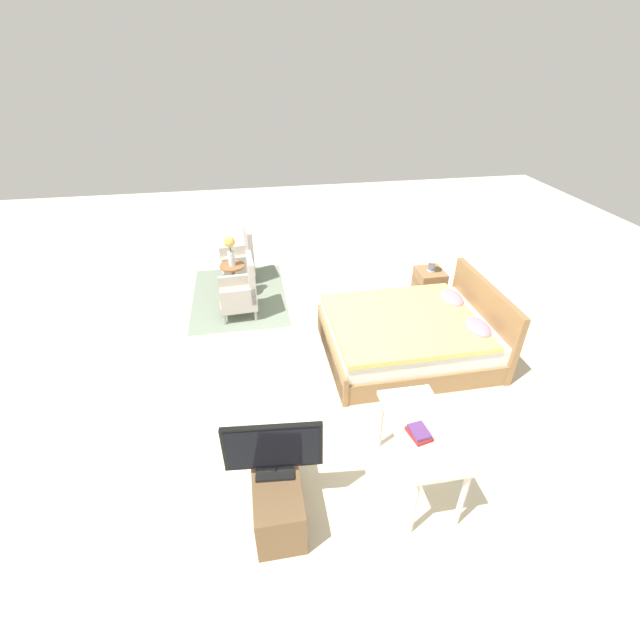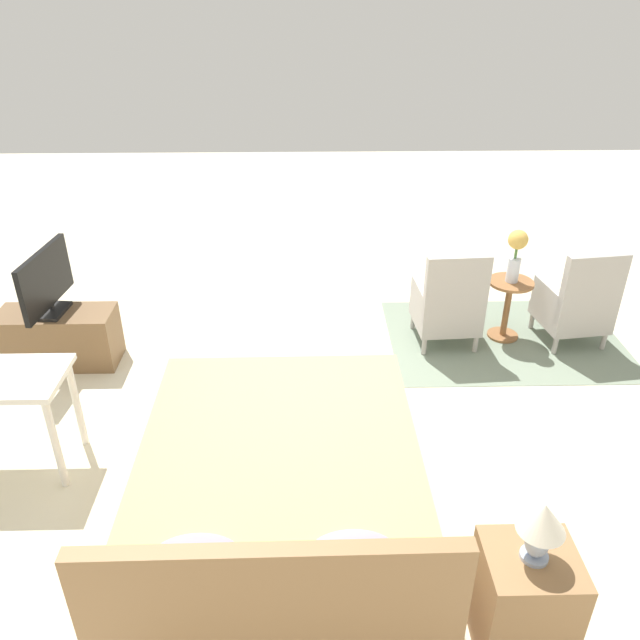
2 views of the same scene
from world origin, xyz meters
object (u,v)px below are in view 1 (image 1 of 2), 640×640
(side_table, at_px, (234,277))
(table_lamp, at_px, (433,258))
(vanity_desk, at_px, (421,436))
(bed, at_px, (411,336))
(armchair_by_window_left, at_px, (240,260))
(tv_stand, at_px, (277,489))
(flower_vase, at_px, (230,248))
(armchair_by_window_right, at_px, (241,292))
(nightstand, at_px, (428,288))
(book_stack, at_px, (419,433))
(tv_flatscreen, at_px, (273,449))

(side_table, bearing_deg, table_lamp, 75.43)
(table_lamp, bearing_deg, vanity_desk, -23.60)
(table_lamp, bearing_deg, bed, -30.98)
(armchair_by_window_left, xyz_separation_m, vanity_desk, (4.45, 1.53, 0.24))
(bed, distance_m, tv_stand, 2.74)
(side_table, relative_size, flower_vase, 1.19)
(bed, height_order, armchair_by_window_left, bed)
(armchair_by_window_right, xyz_separation_m, vanity_desk, (3.31, 1.53, 0.24))
(armchair_by_window_right, distance_m, vanity_desk, 3.66)
(vanity_desk, bearing_deg, tv_stand, -88.18)
(armchair_by_window_right, height_order, nightstand, armchair_by_window_right)
(flower_vase, xyz_separation_m, table_lamp, (0.78, 2.99, -0.05))
(bed, height_order, book_stack, bed)
(armchair_by_window_left, bearing_deg, armchair_by_window_right, 0.02)
(bed, relative_size, armchair_by_window_right, 2.29)
(book_stack, bearing_deg, armchair_by_window_left, -162.16)
(armchair_by_window_right, xyz_separation_m, tv_flatscreen, (3.36, 0.23, 0.38))
(flower_vase, xyz_separation_m, vanity_desk, (3.88, 1.64, -0.24))
(bed, bearing_deg, book_stack, -19.60)
(vanity_desk, bearing_deg, flower_vase, -157.11)
(armchair_by_window_left, distance_m, tv_flatscreen, 4.52)
(tv_flatscreen, bearing_deg, book_stack, 88.49)
(bed, distance_m, tv_flatscreen, 2.78)
(table_lamp, xyz_separation_m, tv_flatscreen, (3.14, -2.65, -0.04))
(armchair_by_window_right, distance_m, tv_stand, 3.37)
(side_table, height_order, nightstand, nightstand)
(tv_flatscreen, bearing_deg, armchair_by_window_left, -177.06)
(vanity_desk, height_order, book_stack, book_stack)
(armchair_by_window_left, xyz_separation_m, side_table, (0.58, -0.11, -0.03))
(side_table, bearing_deg, armchair_by_window_left, 169.16)
(nightstand, xyz_separation_m, vanity_desk, (3.10, -1.35, 0.32))
(armchair_by_window_left, bearing_deg, table_lamp, 64.83)
(nightstand, distance_m, table_lamp, 0.51)
(bed, xyz_separation_m, armchair_by_window_left, (-2.55, -2.16, 0.08))
(bed, bearing_deg, flower_vase, -130.98)
(armchair_by_window_left, relative_size, vanity_desk, 0.88)
(armchair_by_window_right, bearing_deg, nightstand, 85.78)
(table_lamp, bearing_deg, armchair_by_window_left, -115.17)
(armchair_by_window_left, distance_m, side_table, 0.59)
(side_table, bearing_deg, vanity_desk, 22.89)
(armchair_by_window_right, bearing_deg, table_lamp, 85.78)
(flower_vase, bearing_deg, armchair_by_window_left, 169.16)
(side_table, height_order, vanity_desk, vanity_desk)
(armchair_by_window_right, distance_m, book_stack, 3.71)
(armchair_by_window_left, bearing_deg, tv_stand, 2.94)
(tv_flatscreen, bearing_deg, side_table, -175.03)
(tv_stand, bearing_deg, vanity_desk, 91.82)
(armchair_by_window_left, xyz_separation_m, table_lamp, (1.35, 2.88, 0.43))
(flower_vase, bearing_deg, book_stack, 21.64)
(armchair_by_window_right, bearing_deg, vanity_desk, 24.74)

